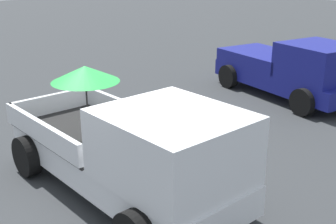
# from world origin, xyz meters

# --- Properties ---
(ground_plane) EXTENTS (80.00, 80.00, 0.00)m
(ground_plane) POSITION_xyz_m (0.00, 0.00, 0.00)
(ground_plane) COLOR #2D3033
(pickup_truck_main) EXTENTS (5.08, 2.31, 2.27)m
(pickup_truck_main) POSITION_xyz_m (0.46, -0.02, 0.97)
(pickup_truck_main) COLOR black
(pickup_truck_main) RESTS_ON ground
(pickup_truck_red) EXTENTS (5.06, 2.90, 1.80)m
(pickup_truck_red) POSITION_xyz_m (-1.19, 7.30, 0.87)
(pickup_truck_red) COLOR black
(pickup_truck_red) RESTS_ON ground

